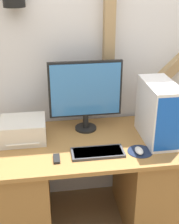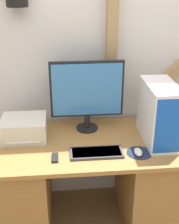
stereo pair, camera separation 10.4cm
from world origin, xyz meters
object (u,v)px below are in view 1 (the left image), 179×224
at_px(monitor, 85,92).
at_px(computer_tower, 158,112).
at_px(printer, 23,130).
at_px(mouse, 139,151).
at_px(keyboard, 98,152).
at_px(remote_control, 57,159).

height_order(monitor, computer_tower, monitor).
bearing_deg(printer, monitor, 11.72).
distance_m(mouse, printer, 0.84).
bearing_deg(keyboard, mouse, -7.06).
distance_m(monitor, computer_tower, 0.55).
bearing_deg(monitor, mouse, -52.70).
xyz_separation_m(keyboard, computer_tower, (0.46, 0.14, 0.20)).
relative_size(keyboard, printer, 1.10).
bearing_deg(mouse, computer_tower, 44.62).
bearing_deg(computer_tower, monitor, 155.13).
relative_size(mouse, printer, 0.30).
height_order(monitor, remote_control, monitor).
relative_size(keyboard, computer_tower, 0.83).
distance_m(mouse, remote_control, 0.55).
relative_size(keyboard, mouse, 3.65).
relative_size(mouse, remote_control, 0.94).
xyz_separation_m(keyboard, printer, (-0.50, 0.27, 0.07)).
relative_size(monitor, keyboard, 1.53).
bearing_deg(computer_tower, mouse, -135.38).
bearing_deg(remote_control, computer_tower, 13.59).
bearing_deg(keyboard, computer_tower, 17.44).
bearing_deg(monitor, computer_tower, -24.87).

